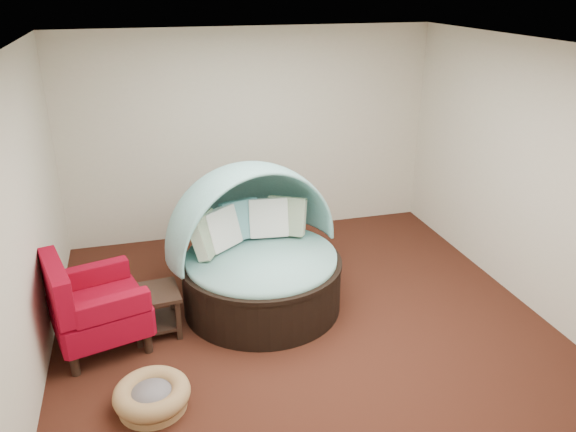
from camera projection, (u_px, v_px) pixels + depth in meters
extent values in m
plane|color=#421C13|center=(303.00, 323.00, 5.89)|extent=(5.00, 5.00, 0.00)
plane|color=beige|center=(251.00, 135.00, 7.57)|extent=(5.00, 0.00, 5.00)
plane|color=beige|center=(435.00, 355.00, 3.13)|extent=(5.00, 0.00, 5.00)
plane|color=beige|center=(22.00, 227.00, 4.74)|extent=(0.00, 5.00, 5.00)
plane|color=beige|center=(529.00, 177.00, 5.96)|extent=(0.00, 5.00, 5.00)
plane|color=white|center=(306.00, 47.00, 4.80)|extent=(5.00, 5.00, 0.00)
cylinder|color=black|center=(262.00, 285.00, 6.11)|extent=(2.11, 2.11, 0.52)
cylinder|color=black|center=(261.00, 262.00, 6.01)|extent=(2.13, 2.13, 0.05)
cylinder|color=#93D2C6|center=(261.00, 259.00, 5.99)|extent=(1.99, 1.99, 0.11)
cube|color=#3A6946|center=(206.00, 235.00, 5.88)|extent=(0.43, 0.50, 0.46)
cube|color=white|center=(221.00, 229.00, 6.03)|extent=(0.50, 0.46, 0.46)
cube|color=#65A6B0|center=(241.00, 220.00, 6.25)|extent=(0.49, 0.36, 0.46)
cube|color=white|center=(268.00, 218.00, 6.30)|extent=(0.46, 0.30, 0.46)
cube|color=#3A6946|center=(286.00, 216.00, 6.36)|extent=(0.50, 0.43, 0.46)
cylinder|color=#987245|center=(153.00, 404.00, 4.73)|extent=(0.70, 0.70, 0.07)
torus|color=#987245|center=(152.00, 393.00, 4.69)|extent=(0.79, 0.79, 0.16)
cylinder|color=slate|center=(152.00, 395.00, 4.69)|extent=(0.47, 0.47, 0.10)
cylinder|color=black|center=(75.00, 365.00, 5.09)|extent=(0.10, 0.10, 0.20)
cylinder|color=black|center=(61.00, 328.00, 5.63)|extent=(0.10, 0.10, 0.20)
cylinder|color=black|center=(148.00, 343.00, 5.41)|extent=(0.10, 0.10, 0.20)
cylinder|color=black|center=(128.00, 310.00, 5.95)|extent=(0.10, 0.10, 0.20)
cube|color=maroon|center=(100.00, 314.00, 5.42)|extent=(1.04, 1.04, 0.29)
cube|color=maroon|center=(57.00, 287.00, 5.11)|extent=(0.37, 0.86, 0.50)
cube|color=maroon|center=(113.00, 308.00, 5.07)|extent=(0.69, 0.31, 0.20)
cube|color=maroon|center=(94.00, 274.00, 5.64)|extent=(0.69, 0.31, 0.20)
cube|color=black|center=(153.00, 293.00, 5.58)|extent=(0.53, 0.53, 0.04)
cube|color=black|center=(157.00, 322.00, 5.71)|extent=(0.47, 0.47, 0.03)
cube|color=black|center=(138.00, 328.00, 5.44)|extent=(0.05, 0.05, 0.43)
cube|color=black|center=(134.00, 307.00, 5.78)|extent=(0.05, 0.05, 0.43)
cube|color=black|center=(179.00, 320.00, 5.56)|extent=(0.05, 0.05, 0.43)
cube|color=black|center=(172.00, 300.00, 5.90)|extent=(0.05, 0.05, 0.43)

